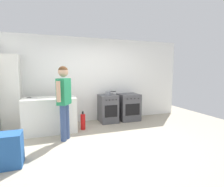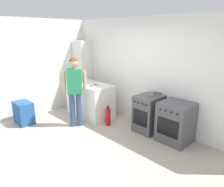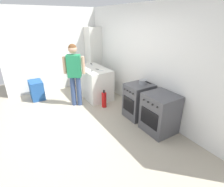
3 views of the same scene
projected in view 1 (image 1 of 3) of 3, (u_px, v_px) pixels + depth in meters
ground_plane at (115, 142)px, 3.90m from camera, size 8.00×8.00×0.00m
back_wall at (94, 80)px, 5.57m from camera, size 6.00×0.10×2.60m
counter_unit at (50, 115)px, 4.53m from camera, size 1.30×0.70×0.90m
oven_left at (108, 108)px, 5.44m from camera, size 0.53×0.62×0.85m
oven_right at (129, 107)px, 5.67m from camera, size 0.64×0.62×0.85m
pot at (108, 93)px, 5.47m from camera, size 0.36×0.18×0.11m
knife_chef at (61, 97)px, 4.62m from camera, size 0.31×0.11×0.01m
knife_utility at (32, 98)px, 4.47m from camera, size 0.25×0.09×0.01m
knife_carving at (65, 98)px, 4.39m from camera, size 0.31×0.17×0.01m
person at (64, 96)px, 3.92m from camera, size 0.35×0.50×1.68m
fire_extinguisher at (83, 122)px, 4.74m from camera, size 0.13×0.13×0.50m
recycling_crate_lower at (6, 159)px, 2.87m from camera, size 0.52×0.36×0.28m
recycling_crate_upper at (4, 142)px, 2.84m from camera, size 0.52×0.36×0.28m
larder_cabinet at (11, 93)px, 4.60m from camera, size 0.48×0.44×2.00m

